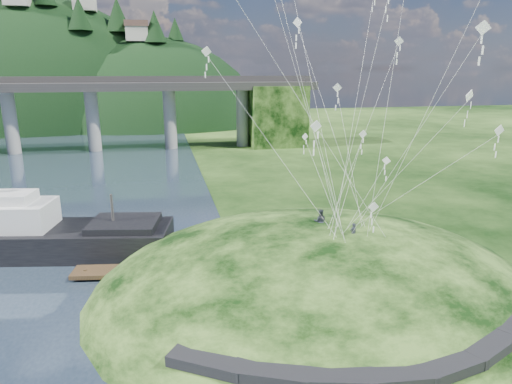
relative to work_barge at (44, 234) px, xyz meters
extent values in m
plane|color=black|center=(14.11, -13.88, -1.92)|extent=(320.00, 320.00, 0.00)
ellipsoid|color=black|center=(22.11, -11.88, -3.42)|extent=(36.00, 32.00, 13.00)
cube|color=black|center=(12.61, -21.88, 0.11)|extent=(4.32, 3.62, 0.71)
cube|color=black|center=(15.61, -23.53, 0.17)|extent=(4.10, 2.97, 0.61)
cube|color=black|center=(18.61, -24.53, 0.16)|extent=(3.85, 2.37, 0.62)
cube|color=black|center=(21.61, -24.98, 0.12)|extent=(3.62, 1.83, 0.66)
cube|color=black|center=(24.61, -24.78, 0.12)|extent=(3.82, 2.27, 0.68)
cube|color=black|center=(27.61, -23.83, 0.22)|extent=(4.11, 2.97, 0.71)
cylinder|color=gray|center=(-17.89, 56.12, 4.58)|extent=(2.60, 2.60, 13.00)
cylinder|color=gray|center=(-2.39, 56.12, 4.58)|extent=(2.60, 2.60, 13.00)
cylinder|color=gray|center=(13.11, 56.12, 4.58)|extent=(2.60, 2.60, 13.00)
cylinder|color=gray|center=(28.61, 56.12, 4.58)|extent=(2.60, 2.60, 13.00)
cube|color=black|center=(36.11, 56.12, 4.58)|extent=(12.00, 11.00, 13.00)
ellipsoid|color=black|center=(-25.89, 112.12, -7.92)|extent=(96.00, 68.00, 88.00)
ellipsoid|color=black|center=(9.11, 104.12, -11.92)|extent=(76.00, 56.00, 72.00)
cone|color=black|center=(-8.34, 93.21, 28.66)|extent=(6.47, 6.47, 8.51)
cone|color=black|center=(0.89, 100.11, 29.31)|extent=(7.13, 7.13, 9.38)
cone|color=black|center=(10.99, 95.15, 25.95)|extent=(6.56, 6.56, 8.63)
cone|color=black|center=(16.88, 100.75, 25.76)|extent=(4.88, 4.88, 6.42)
cube|color=beige|center=(-7.89, 102.12, 32.26)|extent=(6.00, 5.00, 4.00)
cube|color=beige|center=(6.11, 96.12, 23.96)|extent=(6.00, 5.00, 4.00)
cube|color=brown|center=(6.11, 96.12, 26.66)|extent=(6.40, 5.40, 1.60)
cube|color=black|center=(0.38, -0.07, -0.63)|extent=(22.63, 9.86, 2.59)
cube|color=silver|center=(-2.55, 0.47, 1.66)|extent=(7.65, 5.58, 2.79)
cube|color=silver|center=(-2.55, 0.47, 3.36)|extent=(4.46, 3.66, 1.20)
cube|color=black|center=(7.24, -1.34, 0.97)|extent=(6.78, 5.98, 0.60)
cylinder|color=#2D2B2B|center=(6.26, -1.16, 2.26)|extent=(0.24, 0.24, 2.99)
cube|color=#342415|center=(10.18, -6.73, -1.47)|extent=(14.13, 4.14, 0.35)
cylinder|color=#342415|center=(4.26, -5.88, -1.72)|extent=(0.30, 0.30, 1.00)
cylinder|color=#342415|center=(7.22, -6.31, -1.72)|extent=(0.30, 0.30, 1.00)
cylinder|color=#342415|center=(10.18, -6.73, -1.72)|extent=(0.30, 0.30, 1.00)
cylinder|color=#342415|center=(13.14, -7.15, -1.72)|extent=(0.30, 0.30, 1.00)
cylinder|color=#342415|center=(16.10, -7.57, -1.72)|extent=(0.30, 0.30, 1.00)
imported|color=#282B35|center=(24.27, -13.06, 3.76)|extent=(0.61, 0.47, 1.49)
imported|color=#282B35|center=(22.76, -10.16, 4.03)|extent=(1.15, 1.02, 1.98)
cube|color=white|center=(25.12, -14.30, 5.31)|extent=(0.80, 0.18, 0.79)
cube|color=white|center=(25.12, -14.30, 4.74)|extent=(0.10, 0.04, 0.46)
cube|color=white|center=(25.12, -14.30, 4.18)|extent=(0.10, 0.04, 0.46)
cube|color=white|center=(25.12, -14.30, 3.61)|extent=(0.10, 0.04, 0.46)
cube|color=white|center=(25.21, -14.16, 18.68)|extent=(0.09, 0.07, 0.41)
cube|color=white|center=(25.21, -14.16, 18.17)|extent=(0.09, 0.07, 0.41)
cube|color=white|center=(25.21, -14.16, 17.67)|extent=(0.09, 0.07, 0.41)
cube|color=white|center=(31.00, -5.24, 16.84)|extent=(0.75, 0.32, 0.76)
cube|color=white|center=(31.00, -5.24, 16.28)|extent=(0.10, 0.03, 0.46)
cube|color=white|center=(31.00, -5.24, 15.72)|extent=(0.10, 0.03, 0.46)
cube|color=white|center=(31.00, -5.24, 15.16)|extent=(0.10, 0.03, 0.46)
cube|color=white|center=(22.66, -3.21, 18.34)|extent=(0.65, 0.64, 0.85)
cube|color=white|center=(22.66, -3.21, 17.72)|extent=(0.11, 0.07, 0.50)
cube|color=white|center=(22.66, -3.21, 17.11)|extent=(0.11, 0.07, 0.50)
cube|color=white|center=(22.66, -3.21, 16.49)|extent=(0.11, 0.07, 0.50)
cube|color=white|center=(25.33, -6.07, 13.09)|extent=(0.75, 0.20, 0.75)
cube|color=white|center=(25.33, -6.07, 12.55)|extent=(0.10, 0.02, 0.44)
cube|color=white|center=(25.33, -6.07, 12.02)|extent=(0.10, 0.02, 0.44)
cube|color=white|center=(25.33, -6.07, 11.48)|extent=(0.10, 0.02, 0.44)
cube|color=white|center=(29.50, -17.13, 13.00)|extent=(0.73, 0.35, 0.77)
cube|color=white|center=(29.50, -17.13, 12.44)|extent=(0.09, 0.08, 0.46)
cube|color=white|center=(29.50, -17.13, 11.88)|extent=(0.09, 0.08, 0.46)
cube|color=white|center=(29.50, -17.13, 11.33)|extent=(0.09, 0.08, 0.46)
cube|color=white|center=(31.69, -3.35, 6.20)|extent=(0.65, 0.59, 0.82)
cube|color=white|center=(31.69, -3.35, 5.60)|extent=(0.11, 0.07, 0.48)
cube|color=white|center=(31.69, -3.35, 5.01)|extent=(0.11, 0.07, 0.48)
cube|color=white|center=(31.69, -3.35, 4.42)|extent=(0.11, 0.07, 0.48)
cube|color=white|center=(29.92, -19.56, 11.18)|extent=(0.68, 0.17, 0.68)
cube|color=white|center=(29.92, -19.56, 10.70)|extent=(0.09, 0.04, 0.39)
cube|color=white|center=(29.92, -19.56, 10.22)|extent=(0.09, 0.04, 0.39)
cube|color=white|center=(29.92, -19.56, 9.73)|extent=(0.09, 0.04, 0.39)
cube|color=white|center=(29.36, -17.82, 16.88)|extent=(0.77, 0.48, 0.84)
cube|color=white|center=(29.36, -17.82, 16.26)|extent=(0.11, 0.05, 0.50)
cube|color=white|center=(29.36, -17.82, 15.64)|extent=(0.11, 0.05, 0.50)
cube|color=white|center=(29.36, -17.82, 15.03)|extent=(0.11, 0.05, 0.50)
cube|color=white|center=(29.71, -2.12, 8.60)|extent=(0.83, 0.19, 0.82)
cube|color=white|center=(29.71, -2.12, 8.02)|extent=(0.11, 0.05, 0.48)
cube|color=white|center=(29.71, -2.12, 7.43)|extent=(0.11, 0.05, 0.48)
cube|color=white|center=(29.71, -2.12, 6.85)|extent=(0.11, 0.05, 0.48)
cube|color=white|center=(19.78, -16.89, 11.37)|extent=(0.73, 0.21, 0.72)
cube|color=white|center=(19.78, -16.89, 10.85)|extent=(0.09, 0.05, 0.42)
cube|color=white|center=(19.78, -16.89, 10.33)|extent=(0.09, 0.05, 0.42)
cube|color=white|center=(19.78, -16.89, 9.82)|extent=(0.09, 0.05, 0.42)
cube|color=white|center=(29.95, -2.14, 20.20)|extent=(0.10, 0.05, 0.44)
cube|color=white|center=(29.95, -2.14, 19.67)|extent=(0.10, 0.05, 0.44)
cube|color=white|center=(23.42, -3.76, 8.78)|extent=(0.64, 0.24, 0.66)
cube|color=white|center=(23.42, -3.76, 8.32)|extent=(0.08, 0.05, 0.38)
cube|color=white|center=(23.42, -3.76, 7.85)|extent=(0.08, 0.05, 0.38)
cube|color=white|center=(23.42, -3.76, 7.38)|extent=(0.08, 0.05, 0.38)
cube|color=white|center=(14.64, -6.08, 15.86)|extent=(0.80, 0.29, 0.78)
cube|color=white|center=(14.64, -6.08, 15.29)|extent=(0.10, 0.07, 0.47)
cube|color=white|center=(14.64, -6.08, 14.71)|extent=(0.10, 0.07, 0.47)
cube|color=white|center=(14.64, -6.08, 14.14)|extent=(0.10, 0.07, 0.47)
camera|label=1|loc=(10.84, -42.25, 14.61)|focal=32.00mm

